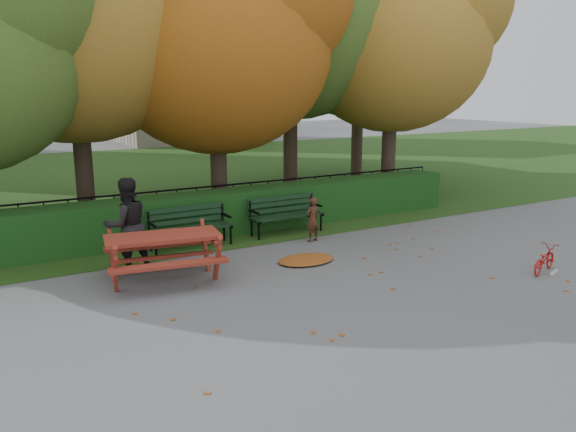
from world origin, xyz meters
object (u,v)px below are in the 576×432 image
tree_g (371,34)px  child (312,220)px  bench_right (285,212)px  tree_e (407,31)px  adult (127,225)px  picnic_table (163,245)px  tree_b (88,0)px  bicycle (544,259)px  bench_left (189,224)px  tree_c (231,30)px

tree_g → child: bearing=-135.2°
bench_right → tree_e: bearing=20.9°
adult → bench_right: bearing=-170.4°
picnic_table → child: size_ratio=2.21×
tree_b → bicycle: bearing=-52.1°
adult → bicycle: size_ratio=1.85×
adult → bicycle: bearing=144.6°
child → bicycle: size_ratio=1.04×
tree_b → bench_left: tree_b is taller
tree_e → bench_right: size_ratio=4.53×
tree_b → bench_left: bearing=-69.4°
tree_g → bench_right: tree_g is taller
tree_e → tree_c: bearing=178.1°
bench_right → tree_c: bearing=96.7°
tree_c → picnic_table: bearing=-128.8°
tree_b → bicycle: size_ratio=9.08×
bench_right → bicycle: 5.73m
tree_b → bench_right: bearing=-40.7°
bench_right → bench_left: bearing=180.0°
tree_g → tree_e: bearing=-114.4°
tree_b → child: 7.33m
bench_left → picnic_table: 2.23m
tree_e → picnic_table: tree_e is taller
tree_g → bench_right: size_ratio=4.75×
picnic_table → bicycle: 7.08m
tree_e → bicycle: (-2.69, -7.10, -4.83)m
bench_left → picnic_table: (-1.19, -1.87, 0.14)m
tree_c → tree_g: bearing=26.9°
tree_g → picnic_table: tree_g is taller
tree_e → tree_g: bearing=65.6°
child → tree_g: bearing=-148.3°
bench_right → tree_g: bearing=40.0°
tree_e → bench_right: (-5.42, -2.07, -4.56)m
tree_g → bicycle: tree_g is taller
bench_right → child: bearing=-80.5°
adult → bench_left: bearing=-152.3°
adult → tree_b: bearing=-100.9°
bench_left → tree_b: bearing=110.6°
tree_g → adult: 14.00m
tree_b → bench_left: (1.14, -3.04, -4.88)m
child → adult: (-4.15, -0.04, 0.39)m
tree_b → tree_c: bearing=-13.5°
tree_g → child: tree_g is taller
tree_e → tree_b: bearing=173.8°
tree_g → bench_left: size_ratio=4.75×
tree_c → tree_e: (5.69, -0.19, 0.26)m
tree_g → adult: bearing=-147.8°
tree_c → adult: tree_c is taller
tree_e → adult: tree_e is taller
bench_left → picnic_table: size_ratio=0.81×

